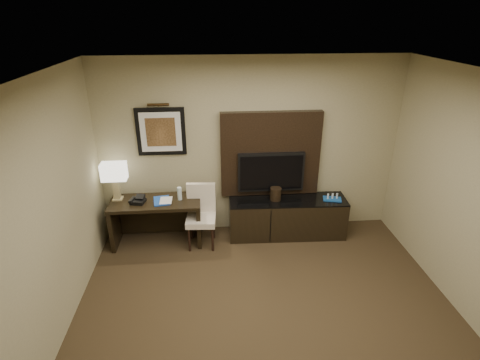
{
  "coord_description": "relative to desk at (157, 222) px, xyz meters",
  "views": [
    {
      "loc": [
        -0.6,
        -2.79,
        3.23
      ],
      "look_at": [
        -0.21,
        1.8,
        1.15
      ],
      "focal_mm": 28.0,
      "sensor_mm": 36.0,
      "label": 1
    }
  ],
  "objects": [
    {
      "name": "floor",
      "position": [
        1.43,
        -2.15,
        -0.36
      ],
      "size": [
        4.5,
        5.0,
        0.01
      ],
      "primitive_type": "cube",
      "color": "#312516",
      "rests_on": "ground"
    },
    {
      "name": "ceiling",
      "position": [
        1.43,
        -2.15,
        2.35
      ],
      "size": [
        4.5,
        5.0,
        0.01
      ],
      "primitive_type": "cube",
      "color": "silver",
      "rests_on": "wall_back"
    },
    {
      "name": "wall_back",
      "position": [
        1.43,
        0.35,
        1.0
      ],
      "size": [
        4.5,
        0.01,
        2.7
      ],
      "primitive_type": "cube",
      "color": "#9A9168",
      "rests_on": "floor"
    },
    {
      "name": "wall_left",
      "position": [
        -0.82,
        -2.15,
        1.0
      ],
      "size": [
        0.01,
        5.0,
        2.7
      ],
      "primitive_type": "cube",
      "color": "#9A9168",
      "rests_on": "floor"
    },
    {
      "name": "desk",
      "position": [
        0.0,
        0.0,
        0.0
      ],
      "size": [
        1.31,
        0.56,
        0.7
      ],
      "primitive_type": "cube",
      "rotation": [
        0.0,
        0.0,
        -0.0
      ],
      "color": "black",
      "rests_on": "floor"
    },
    {
      "name": "credenza",
      "position": [
        1.99,
        0.05,
        -0.04
      ],
      "size": [
        1.8,
        0.56,
        0.61
      ],
      "primitive_type": "cube",
      "rotation": [
        0.0,
        0.0,
        -0.03
      ],
      "color": "black",
      "rests_on": "floor"
    },
    {
      "name": "tv_wall_panel",
      "position": [
        1.73,
        0.29,
        0.92
      ],
      "size": [
        1.5,
        0.12,
        1.3
      ],
      "primitive_type": "cube",
      "color": "black",
      "rests_on": "wall_back"
    },
    {
      "name": "tv",
      "position": [
        1.73,
        0.19,
        0.67
      ],
      "size": [
        1.0,
        0.08,
        0.6
      ],
      "primitive_type": "cube",
      "color": "black",
      "rests_on": "tv_wall_panel"
    },
    {
      "name": "artwork",
      "position": [
        0.13,
        0.33,
        1.3
      ],
      "size": [
        0.7,
        0.04,
        0.7
      ],
      "primitive_type": "cube",
      "color": "black",
      "rests_on": "wall_back"
    },
    {
      "name": "picture_light",
      "position": [
        0.13,
        0.29,
        1.7
      ],
      "size": [
        0.04,
        0.04,
        0.3
      ],
      "primitive_type": "cylinder",
      "color": "#442E15",
      "rests_on": "wall_back"
    },
    {
      "name": "desk_chair",
      "position": [
        0.66,
        -0.13,
        0.09
      ],
      "size": [
        0.45,
        0.51,
        0.88
      ],
      "primitive_type": null,
      "rotation": [
        0.0,
        0.0,
        -0.06
      ],
      "color": "beige",
      "rests_on": "floor"
    },
    {
      "name": "table_lamp",
      "position": [
        -0.55,
        0.1,
        0.65
      ],
      "size": [
        0.41,
        0.31,
        0.59
      ],
      "primitive_type": null,
      "rotation": [
        0.0,
        0.0,
        0.33
      ],
      "color": "tan",
      "rests_on": "desk"
    },
    {
      "name": "desk_phone",
      "position": [
        -0.24,
        -0.04,
        0.4
      ],
      "size": [
        0.23,
        0.21,
        0.1
      ],
      "primitive_type": null,
      "rotation": [
        0.0,
        0.0,
        -0.23
      ],
      "color": "black",
      "rests_on": "desk"
    },
    {
      "name": "blue_folder",
      "position": [
        0.1,
        -0.02,
        0.36
      ],
      "size": [
        0.27,
        0.33,
        0.02
      ],
      "primitive_type": "cube",
      "rotation": [
        0.0,
        0.0,
        0.16
      ],
      "color": "#1A48AC",
      "rests_on": "desk"
    },
    {
      "name": "book",
      "position": [
        0.07,
        -0.04,
        0.47
      ],
      "size": [
        0.18,
        0.02,
        0.24
      ],
      "primitive_type": "imported",
      "rotation": [
        0.0,
        0.0,
        0.01
      ],
      "color": "#B1A88B",
      "rests_on": "desk"
    },
    {
      "name": "water_bottle",
      "position": [
        0.36,
        0.02,
        0.45
      ],
      "size": [
        0.08,
        0.08,
        0.19
      ],
      "primitive_type": "cylinder",
      "rotation": [
        0.0,
        0.0,
        0.33
      ],
      "color": "silver",
      "rests_on": "desk"
    },
    {
      "name": "ice_bucket",
      "position": [
        1.79,
        0.07,
        0.36
      ],
      "size": [
        0.21,
        0.21,
        0.19
      ],
      "primitive_type": "cylinder",
      "rotation": [
        0.0,
        0.0,
        -0.22
      ],
      "color": "black",
      "rests_on": "credenza"
    },
    {
      "name": "minibar_tray",
      "position": [
        2.66,
        -0.01,
        0.31
      ],
      "size": [
        0.3,
        0.22,
        0.1
      ],
      "primitive_type": null,
      "rotation": [
        0.0,
        0.0,
        -0.24
      ],
      "color": "#17509A",
      "rests_on": "credenza"
    }
  ]
}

